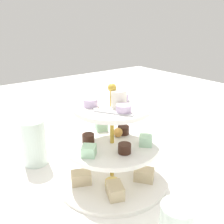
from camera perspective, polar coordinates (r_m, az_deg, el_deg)
The scene contains 5 objects.
ground_plane at distance 0.69m, azimuth 0.00°, elevation -14.66°, with size 2.40×2.40×0.00m, color white.
tiered_serving_stand at distance 0.64m, azimuth 0.04°, elevation -8.93°, with size 0.28×0.28×0.25m.
water_glass_tall_right at distance 0.75m, azimuth -17.04°, elevation -6.54°, with size 0.07×0.07×0.13m, color silver.
water_glass_short_left at distance 0.52m, azimuth 14.29°, elevation -23.16°, with size 0.06×0.06×0.08m, color silver.
butter_knife_left at distance 0.93m, azimuth 2.89°, elevation -4.71°, with size 0.17×0.01×0.00m, color silver.
Camera 1 is at (0.45, -0.34, 0.39)m, focal length 40.84 mm.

